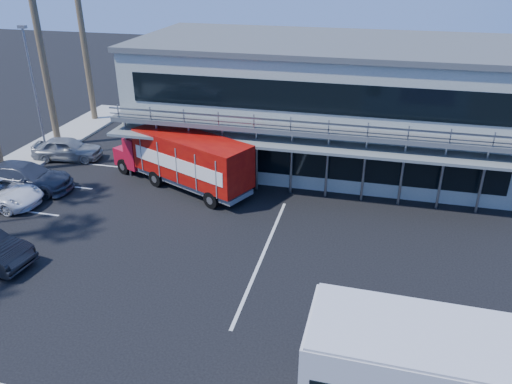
# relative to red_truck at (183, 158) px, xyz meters

# --- Properties ---
(ground) EXTENTS (120.00, 120.00, 0.00)m
(ground) POSITION_rel_red_truck_xyz_m (3.84, -8.77, -1.69)
(ground) COLOR black
(ground) RESTS_ON ground
(building) EXTENTS (22.40, 12.00, 7.30)m
(building) POSITION_rel_red_truck_xyz_m (6.84, 6.17, 1.96)
(building) COLOR #9BA295
(building) RESTS_ON ground
(light_pole_far) EXTENTS (0.50, 0.25, 8.09)m
(light_pole_far) POSITION_rel_red_truck_xyz_m (-10.36, 2.23, 2.81)
(light_pole_far) COLOR gray
(light_pole_far) RESTS_ON ground
(red_truck) EXTENTS (9.22, 5.74, 3.09)m
(red_truck) POSITION_rel_red_truck_xyz_m (0.00, 0.00, 0.00)
(red_truck) COLOR #AA0D23
(red_truck) RESTS_ON ground
(parked_car_d) EXTENTS (5.49, 2.62, 1.54)m
(parked_car_d) POSITION_rel_red_truck_xyz_m (-8.39, -2.53, -0.92)
(parked_car_d) COLOR #323743
(parked_car_d) RESTS_ON ground
(parked_car_e) EXTENTS (4.48, 2.42, 1.45)m
(parked_car_e) POSITION_rel_red_truck_xyz_m (-8.66, 2.03, -0.97)
(parked_car_e) COLOR gray
(parked_car_e) RESTS_ON ground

